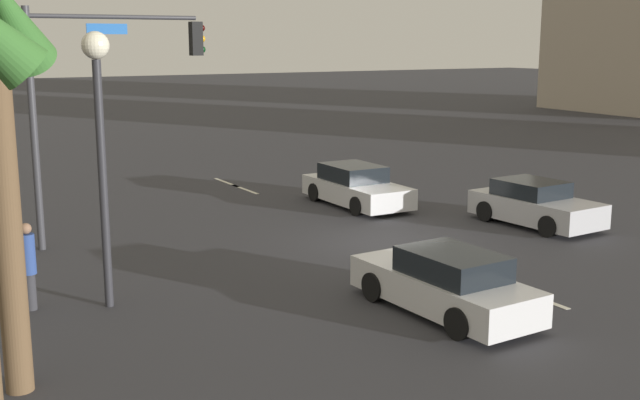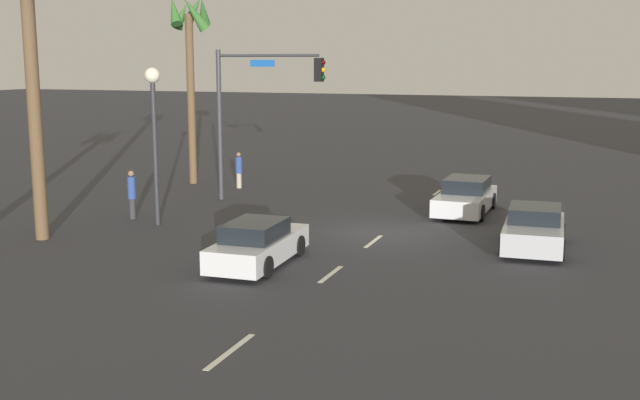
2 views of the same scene
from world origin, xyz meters
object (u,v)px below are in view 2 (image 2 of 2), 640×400
at_px(car_2, 258,244).
at_px(streetlamp, 154,115).
at_px(palm_tree_1, 29,20).
at_px(pedestrian_0, 239,169).
at_px(car_0, 466,197).
at_px(palm_tree_0, 190,42).
at_px(traffic_signal, 253,100).
at_px(pedestrian_1, 132,193).
at_px(car_1, 534,229).

relative_size(car_2, streetlamp, 0.77).
distance_m(car_2, palm_tree_1, 10.64).
xyz_separation_m(streetlamp, pedestrian_0, (8.64, 0.87, -3.16)).
height_order(car_0, pedestrian_0, pedestrian_0).
xyz_separation_m(palm_tree_0, palm_tree_1, (-12.56, -1.18, 0.42)).
bearing_deg(traffic_signal, car_0, -85.92).
distance_m(traffic_signal, pedestrian_1, 6.63).
bearing_deg(car_2, palm_tree_0, 35.86).
bearing_deg(car_2, pedestrian_0, 28.22).
relative_size(traffic_signal, pedestrian_0, 3.78).
xyz_separation_m(pedestrian_0, palm_tree_1, (-12.07, 1.52, 6.37)).
relative_size(streetlamp, palm_tree_0, 0.63).
relative_size(car_1, pedestrian_0, 2.42).
xyz_separation_m(car_0, car_2, (-10.17, 4.42, -0.01)).
relative_size(pedestrian_1, palm_tree_1, 0.19).
xyz_separation_m(car_0, pedestrian_1, (-5.60, 11.79, 0.36)).
xyz_separation_m(car_1, pedestrian_0, (7.72, 14.29, 0.27)).
bearing_deg(streetlamp, traffic_signal, -13.78).
distance_m(car_1, palm_tree_0, 19.87).
bearing_deg(palm_tree_1, pedestrian_0, -7.18).
height_order(car_1, car_2, car_1).
xyz_separation_m(car_0, streetlamp, (-6.20, 10.31, 3.43)).
relative_size(streetlamp, pedestrian_1, 3.08).
xyz_separation_m(car_1, traffic_signal, (4.64, 12.05, 3.72)).
bearing_deg(traffic_signal, pedestrian_0, 36.02).
bearing_deg(pedestrian_1, streetlamp, -112.27).
height_order(car_1, palm_tree_0, palm_tree_0).
bearing_deg(car_2, car_0, -23.47).
distance_m(car_2, pedestrian_0, 14.31).
bearing_deg(car_2, pedestrian_1, 58.19).
height_order(streetlamp, pedestrian_0, streetlamp).
bearing_deg(car_2, palm_tree_1, 86.26).
xyz_separation_m(car_2, pedestrian_0, (12.61, 6.77, 0.27)).
distance_m(car_1, traffic_signal, 13.44).
distance_m(car_0, traffic_signal, 9.71).
height_order(streetlamp, pedestrian_1, streetlamp).
bearing_deg(car_0, streetlamp, 121.03).
height_order(car_0, car_2, car_0).
relative_size(car_1, palm_tree_0, 0.45).
relative_size(car_2, palm_tree_1, 0.45).
relative_size(traffic_signal, streetlamp, 1.12).
height_order(car_0, palm_tree_0, palm_tree_0).
height_order(car_0, palm_tree_1, palm_tree_1).
xyz_separation_m(car_1, car_2, (-4.89, 7.52, -0.01)).
relative_size(car_2, pedestrian_1, 2.36).
distance_m(car_1, palm_tree_1, 17.69).
bearing_deg(palm_tree_1, car_2, -93.74).
height_order(car_2, palm_tree_1, palm_tree_1).
distance_m(car_2, streetlamp, 7.89).
bearing_deg(palm_tree_1, pedestrian_1, -12.75).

